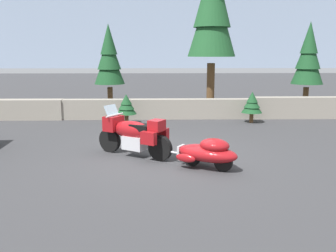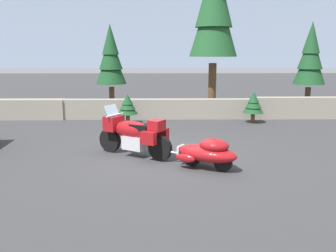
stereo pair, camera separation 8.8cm
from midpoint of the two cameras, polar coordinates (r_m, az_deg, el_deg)
ground_plane at (r=9.81m, az=-1.42°, el=-4.80°), size 80.00×80.00×0.00m
stone_guard_wall at (r=15.30m, az=-2.31°, el=2.69°), size 24.00×0.55×0.90m
distant_ridgeline at (r=105.25m, az=-1.57°, el=14.23°), size 240.00×80.00×16.00m
touring_motorcycle at (r=9.79m, az=-5.64°, el=-1.14°), size 2.03×1.46×1.33m
car_shaped_trailer at (r=8.77m, az=5.89°, el=-4.04°), size 2.06×1.48×0.76m
pine_tree_tall at (r=17.28m, az=6.76°, el=18.43°), size 2.17×2.17×7.79m
pine_tree_secondary at (r=17.18m, az=-9.29°, el=10.47°), size 1.39×1.39×4.01m
pine_tree_far_right at (r=17.79m, az=20.84°, el=10.06°), size 1.40×1.40×4.08m
pine_sapling_near at (r=14.82m, az=12.75°, el=3.45°), size 0.81×0.81×1.22m
pine_sapling_farther at (r=14.35m, az=-6.66°, el=3.22°), size 0.80×0.80×1.15m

